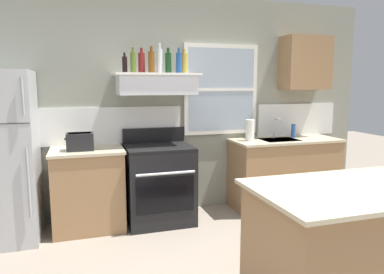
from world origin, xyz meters
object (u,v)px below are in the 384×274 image
(toaster, at_px, (80,141))
(bottle_balsamic_dark, at_px, (125,64))
(bottle_red_label_wine, at_px, (142,63))
(refrigerator, at_px, (0,158))
(bottle_olive_oil_square, at_px, (133,62))
(bottle_clear_tall, at_px, (160,61))
(bottle_dark_green_wine, at_px, (168,63))
(dish_soap_bottle, at_px, (293,131))
(kitchen_island, at_px, (349,248))
(paper_towel_roll, at_px, (250,130))
(bottle_champagne_gold_foil, at_px, (184,63))
(bottle_amber_wine, at_px, (151,62))
(bottle_blue_liqueur, at_px, (179,63))
(stove_range, at_px, (159,183))

(toaster, xyz_separation_m, bottle_balsamic_dark, (0.51, 0.10, 0.83))
(bottle_balsamic_dark, height_order, bottle_red_label_wine, bottle_red_label_wine)
(refrigerator, xyz_separation_m, bottle_olive_oil_square, (1.38, 0.07, 0.98))
(bottle_clear_tall, height_order, bottle_dark_green_wine, bottle_clear_tall)
(toaster, relative_size, bottle_balsamic_dark, 1.33)
(dish_soap_bottle, xyz_separation_m, kitchen_island, (-0.93, -2.18, -0.54))
(paper_towel_roll, bearing_deg, bottle_champagne_gold_foil, 173.36)
(bottle_amber_wine, bearing_deg, bottle_olive_oil_square, -178.10)
(toaster, distance_m, bottle_dark_green_wine, 1.33)
(bottle_balsamic_dark, height_order, kitchen_island, bottle_balsamic_dark)
(bottle_clear_tall, bearing_deg, paper_towel_roll, -3.30)
(bottle_olive_oil_square, bearing_deg, bottle_blue_liqueur, 0.58)
(kitchen_island, bearing_deg, refrigerator, 142.07)
(bottle_clear_tall, relative_size, kitchen_island, 0.25)
(bottle_dark_green_wine, xyz_separation_m, bottle_blue_liqueur, (0.12, -0.03, 0.00))
(bottle_balsamic_dark, xyz_separation_m, bottle_red_label_wine, (0.19, 0.02, 0.03))
(refrigerator, distance_m, toaster, 0.79)
(bottle_clear_tall, bearing_deg, dish_soap_bottle, 1.08)
(bottle_balsamic_dark, relative_size, bottle_red_label_wine, 0.79)
(stove_range, height_order, bottle_amber_wine, bottle_amber_wine)
(bottle_champagne_gold_foil, height_order, paper_towel_roll, bottle_champagne_gold_foil)
(refrigerator, bearing_deg, stove_range, 0.80)
(refrigerator, distance_m, bottle_olive_oil_square, 1.70)
(stove_range, distance_m, dish_soap_bottle, 1.96)
(refrigerator, height_order, dish_soap_bottle, refrigerator)
(toaster, distance_m, stove_range, 1.02)
(bottle_dark_green_wine, bearing_deg, bottle_blue_liqueur, -15.29)
(stove_range, distance_m, bottle_amber_wine, 1.41)
(bottle_clear_tall, bearing_deg, refrigerator, -175.76)
(refrigerator, xyz_separation_m, stove_range, (1.65, 0.02, -0.41))
(bottle_olive_oil_square, bearing_deg, dish_soap_bottle, 2.35)
(bottle_olive_oil_square, height_order, paper_towel_roll, bottle_olive_oil_square)
(bottle_balsamic_dark, xyz_separation_m, bottle_dark_green_wine, (0.50, -0.00, 0.03))
(bottle_balsamic_dark, distance_m, paper_towel_roll, 1.73)
(bottle_olive_oil_square, height_order, bottle_blue_liqueur, bottle_blue_liqueur)
(stove_range, xyz_separation_m, bottle_clear_tall, (0.05, 0.10, 1.42))
(bottle_champagne_gold_foil, bearing_deg, bottle_red_label_wine, -176.98)
(bottle_blue_liqueur, bearing_deg, bottle_clear_tall, 167.43)
(bottle_champagne_gold_foil, bearing_deg, bottle_olive_oil_square, -172.13)
(bottle_clear_tall, xyz_separation_m, bottle_champagne_gold_foil, (0.30, 0.03, -0.02))
(stove_range, relative_size, bottle_dark_green_wine, 3.77)
(bottle_olive_oil_square, distance_m, bottle_amber_wine, 0.21)
(toaster, height_order, kitchen_island, toaster)
(refrigerator, height_order, bottle_balsamic_dark, bottle_balsamic_dark)
(bottle_balsamic_dark, distance_m, bottle_amber_wine, 0.30)
(refrigerator, distance_m, kitchen_island, 3.32)
(bottle_olive_oil_square, relative_size, kitchen_island, 0.20)
(paper_towel_roll, distance_m, kitchen_island, 2.18)
(bottle_red_label_wine, height_order, bottle_blue_liqueur, bottle_blue_liqueur)
(bottle_amber_wine, bearing_deg, bottle_champagne_gold_foil, 10.84)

